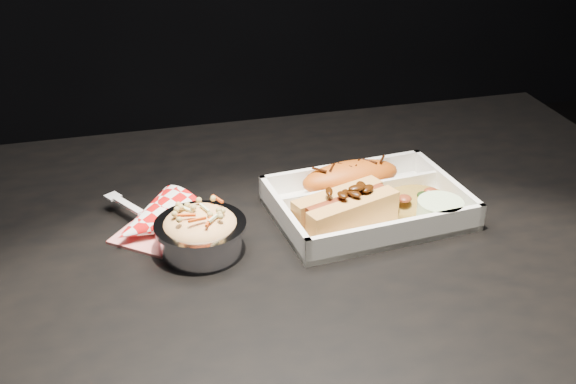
# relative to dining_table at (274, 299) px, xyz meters

# --- Properties ---
(dining_table) EXTENTS (1.20, 0.80, 0.75)m
(dining_table) POSITION_rel_dining_table_xyz_m (0.00, 0.00, 0.00)
(dining_table) COLOR black
(dining_table) RESTS_ON ground
(food_tray) EXTENTS (0.27, 0.20, 0.04)m
(food_tray) POSITION_rel_dining_table_xyz_m (0.14, 0.04, 0.10)
(food_tray) COLOR white
(food_tray) RESTS_ON dining_table
(fried_pastry) EXTENTS (0.15, 0.07, 0.04)m
(fried_pastry) POSITION_rel_dining_table_xyz_m (0.13, 0.09, 0.12)
(fried_pastry) COLOR #C55613
(fried_pastry) RESTS_ON food_tray
(hotdog) EXTENTS (0.14, 0.10, 0.06)m
(hotdog) POSITION_rel_dining_table_xyz_m (0.10, 0.00, 0.12)
(hotdog) COLOR #E39F4D
(hotdog) RESTS_ON food_tray
(fried_rice_mound) EXTENTS (0.11, 0.09, 0.03)m
(fried_rice_mound) POSITION_rel_dining_table_xyz_m (0.21, 0.03, 0.11)
(fried_rice_mound) COLOR #A77F30
(fried_rice_mound) RESTS_ON food_tray
(cupcake_liner) EXTENTS (0.06, 0.06, 0.03)m
(cupcake_liner) POSITION_rel_dining_table_xyz_m (0.22, -0.02, 0.11)
(cupcake_liner) COLOR beige
(cupcake_liner) RESTS_ON food_tray
(foil_coleslaw_cup) EXTENTS (0.11, 0.11, 0.07)m
(foil_coleslaw_cup) POSITION_rel_dining_table_xyz_m (-0.09, 0.00, 0.12)
(foil_coleslaw_cup) COLOR silver
(foil_coleslaw_cup) RESTS_ON dining_table
(napkin_fork) EXTENTS (0.15, 0.17, 0.10)m
(napkin_fork) POSITION_rel_dining_table_xyz_m (-0.15, 0.06, 0.11)
(napkin_fork) COLOR red
(napkin_fork) RESTS_ON dining_table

